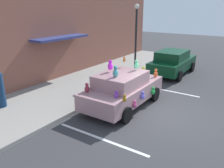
{
  "coord_description": "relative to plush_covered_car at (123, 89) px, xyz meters",
  "views": [
    {
      "loc": [
        -8.28,
        -3.09,
        4.18
      ],
      "look_at": [
        -0.09,
        2.39,
        0.9
      ],
      "focal_mm": 37.2,
      "sensor_mm": 36.0,
      "label": 1
    }
  ],
  "objects": [
    {
      "name": "parking_stripe_rear",
      "position": [
        -2.73,
        -0.79,
        -0.8
      ],
      "size": [
        0.12,
        3.6,
        0.01
      ],
      "primitive_type": "cube",
      "color": "silver",
      "rests_on": "ground"
    },
    {
      "name": "teddy_bear_on_sidewalk",
      "position": [
        1.86,
        1.63,
        -0.38
      ],
      "size": [
        0.31,
        0.26,
        0.59
      ],
      "color": "brown",
      "rests_on": "sidewalk"
    },
    {
      "name": "ground_plane",
      "position": [
        0.13,
        -1.79,
        -0.8
      ],
      "size": [
        60.0,
        60.0,
        0.0
      ],
      "primitive_type": "plane",
      "color": "#38383A"
    },
    {
      "name": "parked_sedan_behind",
      "position": [
        6.23,
        0.02,
        -0.01
      ],
      "size": [
        4.29,
        2.03,
        1.54
      ],
      "color": "#0A381E",
      "rests_on": "ground"
    },
    {
      "name": "street_lamp_post",
      "position": [
        4.26,
        1.71,
        1.9
      ],
      "size": [
        0.28,
        0.28,
        4.2
      ],
      "color": "black",
      "rests_on": "sidewalk"
    },
    {
      "name": "plush_covered_car",
      "position": [
        0.0,
        0.0,
        0.0
      ],
      "size": [
        4.25,
        2.12,
        2.07
      ],
      "color": "#AC8187",
      "rests_on": "ground"
    },
    {
      "name": "pedestrian_near_shopfront",
      "position": [
        -3.21,
        4.07,
        0.12
      ],
      "size": [
        0.38,
        0.38,
        1.68
      ],
      "color": "navy",
      "rests_on": "sidewalk"
    },
    {
      "name": "parking_stripe_front",
      "position": [
        2.99,
        -0.79,
        -0.8
      ],
      "size": [
        0.12,
        3.6,
        0.01
      ],
      "primitive_type": "cube",
      "color": "silver",
      "rests_on": "ground"
    },
    {
      "name": "storefront_building",
      "position": [
        0.14,
        5.36,
        2.39
      ],
      "size": [
        24.0,
        1.25,
        6.4
      ],
      "color": "brown",
      "rests_on": "ground"
    },
    {
      "name": "sidewalk",
      "position": [
        0.13,
        3.21,
        -0.73
      ],
      "size": [
        24.0,
        4.0,
        0.15
      ],
      "primitive_type": "cube",
      "color": "gray",
      "rests_on": "ground"
    }
  ]
}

